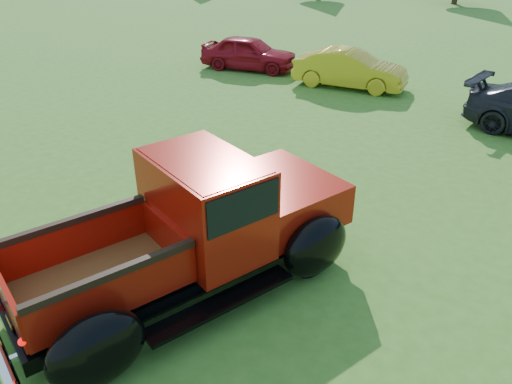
# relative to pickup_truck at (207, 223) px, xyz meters

# --- Properties ---
(ground) EXTENTS (120.00, 120.00, 0.00)m
(ground) POSITION_rel_pickup_truck_xyz_m (0.91, 0.70, -0.93)
(ground) COLOR #39651C
(ground) RESTS_ON ground
(pickup_truck) EXTENTS (4.06, 5.62, 1.96)m
(pickup_truck) POSITION_rel_pickup_truck_xyz_m (0.00, 0.00, 0.00)
(pickup_truck) COLOR black
(pickup_truck) RESTS_ON ground
(show_car_red) EXTENTS (3.67, 1.94, 1.19)m
(show_car_red) POSITION_rel_pickup_truck_xyz_m (-5.59, 10.84, -0.34)
(show_car_red) COLOR maroon
(show_car_red) RESTS_ON ground
(show_car_yellow) EXTENTS (3.70, 1.54, 1.19)m
(show_car_yellow) POSITION_rel_pickup_truck_xyz_m (-1.60, 10.50, -0.34)
(show_car_yellow) COLOR gold
(show_car_yellow) RESTS_ON ground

